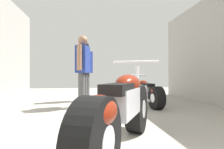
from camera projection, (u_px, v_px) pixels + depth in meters
name	position (u px, v px, depth m)	size (l,w,h in m)	color
ground_plane	(114.00, 115.00, 3.91)	(17.17, 17.17, 0.00)	#9E998E
motorcycle_maroon_cruiser	(121.00, 112.00, 2.03)	(1.10, 2.00, 0.99)	black
motorcycle_black_naked	(146.00, 93.00, 5.15)	(0.55, 1.75, 0.81)	black
mechanic_in_blue	(83.00, 67.00, 4.85)	(0.36, 0.71, 1.76)	#4C4C4C
mechanic_with_helmet	(84.00, 65.00, 6.06)	(0.57, 0.61, 1.83)	#4C4C4C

